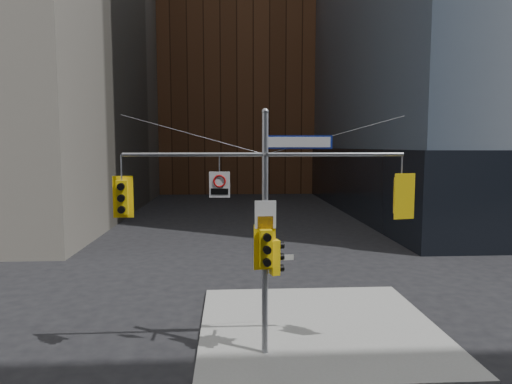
{
  "coord_description": "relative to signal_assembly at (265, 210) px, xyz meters",
  "views": [
    {
      "loc": [
        -1.02,
        -10.91,
        6.24
      ],
      "look_at": [
        -0.26,
        2.0,
        4.93
      ],
      "focal_mm": 32.0,
      "sensor_mm": 36.0,
      "label": 1
    }
  ],
  "objects": [
    {
      "name": "sidewalk_corner",
      "position": [
        2.0,
        2.01,
        -4.34
      ],
      "size": [
        8.0,
        8.0,
        0.15
      ],
      "primitive_type": "cube",
      "color": "gray",
      "rests_on": "ground"
    },
    {
      "name": "brick_midrise",
      "position": [
        0.0,
        56.01,
        9.58
      ],
      "size": [
        26.0,
        20.0,
        28.0
      ],
      "primitive_type": "cube",
      "color": "brown",
      "rests_on": "ground"
    },
    {
      "name": "signal_assembly",
      "position": [
        0.0,
        0.0,
        0.0
      ],
      "size": [
        8.0,
        0.8,
        7.3
      ],
      "color": "gray",
      "rests_on": "ground"
    },
    {
      "name": "traffic_light_west_arm",
      "position": [
        -4.03,
        0.01,
        0.38
      ],
      "size": [
        0.57,
        0.47,
        1.19
      ],
      "rotation": [
        0.0,
        0.0,
        0.07
      ],
      "color": "yellow",
      "rests_on": "ground"
    },
    {
      "name": "traffic_light_east_arm",
      "position": [
        3.97,
        0.0,
        0.38
      ],
      "size": [
        0.63,
        0.55,
        1.32
      ],
      "rotation": [
        0.0,
        0.0,
        3.32
      ],
      "color": "yellow",
      "rests_on": "ground"
    },
    {
      "name": "traffic_light_pole_side",
      "position": [
        0.32,
        0.02,
        -1.39
      ],
      "size": [
        0.44,
        0.38,
        1.02
      ],
      "rotation": [
        0.0,
        0.0,
        1.83
      ],
      "color": "yellow",
      "rests_on": "ground"
    },
    {
      "name": "traffic_light_pole_front",
      "position": [
        -0.0,
        -0.27,
        -1.06
      ],
      "size": [
        0.63,
        0.53,
        1.32
      ],
      "rotation": [
        0.0,
        0.0,
        0.1
      ],
      "color": "yellow",
      "rests_on": "ground"
    },
    {
      "name": "street_sign_blade",
      "position": [
        0.94,
        0.0,
        1.93
      ],
      "size": [
        1.95,
        0.08,
        0.38
      ],
      "rotation": [
        0.0,
        0.0,
        -0.01
      ],
      "color": "navy",
      "rests_on": "ground"
    },
    {
      "name": "regulatory_sign_arm",
      "position": [
        -1.3,
        -0.02,
        0.76
      ],
      "size": [
        0.59,
        0.1,
        0.74
      ],
      "rotation": [
        0.0,
        0.0,
        -0.09
      ],
      "color": "silver",
      "rests_on": "ground"
    },
    {
      "name": "regulatory_sign_pole",
      "position": [
        0.0,
        -0.11,
        -0.14
      ],
      "size": [
        0.61,
        0.07,
        0.8
      ],
      "rotation": [
        0.0,
        0.0,
        0.05
      ],
      "color": "silver",
      "rests_on": "ground"
    },
    {
      "name": "street_blade_ew",
      "position": [
        0.45,
        0.01,
        -1.41
      ],
      "size": [
        0.78,
        0.07,
        0.16
      ],
      "rotation": [
        0.0,
        0.0,
        0.05
      ],
      "color": "silver",
      "rests_on": "ground"
    },
    {
      "name": "street_blade_ns",
      "position": [
        0.0,
        0.46,
        -1.65
      ],
      "size": [
        0.09,
        0.76,
        0.15
      ],
      "rotation": [
        0.0,
        0.0,
        -0.07
      ],
      "color": "#145926",
      "rests_on": "ground"
    }
  ]
}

